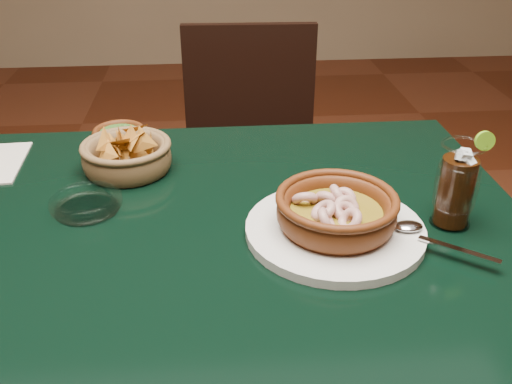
{
  "coord_description": "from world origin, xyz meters",
  "views": [
    {
      "loc": [
        0.07,
        -0.81,
        1.25
      ],
      "look_at": [
        0.14,
        -0.02,
        0.81
      ],
      "focal_mm": 40.0,
      "sensor_mm": 36.0,
      "label": 1
    }
  ],
  "objects": [
    {
      "name": "chip_basket",
      "position": [
        -0.09,
        0.2,
        0.78
      ],
      "size": [
        0.2,
        0.2,
        0.13
      ],
      "color": "brown",
      "rests_on": "dining_table"
    },
    {
      "name": "dining_table",
      "position": [
        0.0,
        0.0,
        0.65
      ],
      "size": [
        1.2,
        0.8,
        0.75
      ],
      "color": "black",
      "rests_on": "ground"
    },
    {
      "name": "glass_ashtray",
      "position": [
        -0.14,
        0.05,
        0.76
      ],
      "size": [
        0.13,
        0.13,
        0.03
      ],
      "color": "white",
      "rests_on": "dining_table"
    },
    {
      "name": "shrimp_plate",
      "position": [
        0.26,
        -0.06,
        0.78
      ],
      "size": [
        0.36,
        0.28,
        0.08
      ],
      "color": "silver",
      "rests_on": "dining_table"
    },
    {
      "name": "guacamole_ramekin",
      "position": [
        -0.12,
        0.32,
        0.77
      ],
      "size": [
        0.13,
        0.13,
        0.04
      ],
      "color": "#4B200C",
      "rests_on": "dining_table"
    },
    {
      "name": "dining_chair",
      "position": [
        0.19,
        0.71,
        0.49
      ],
      "size": [
        0.42,
        0.42,
        0.89
      ],
      "color": "black",
      "rests_on": "ground"
    },
    {
      "name": "cola_drink",
      "position": [
        0.46,
        -0.04,
        0.82
      ],
      "size": [
        0.14,
        0.14,
        0.16
      ],
      "color": "white",
      "rests_on": "dining_table"
    }
  ]
}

